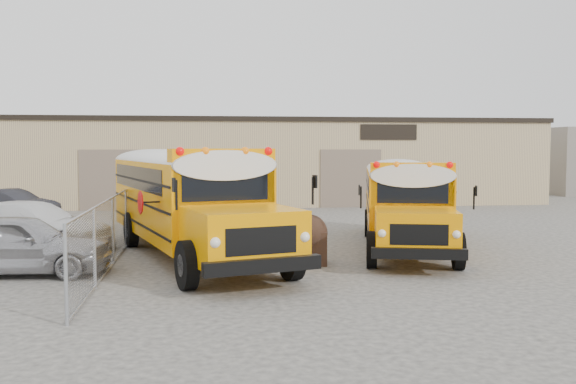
{
  "coord_description": "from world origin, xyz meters",
  "views": [
    {
      "loc": [
        -3.65,
        -17.4,
        3.11
      ],
      "look_at": [
        -0.75,
        4.04,
        1.6
      ],
      "focal_mm": 40.0,
      "sensor_mm": 36.0,
      "label": 1
    }
  ],
  "objects": [
    {
      "name": "ground",
      "position": [
        0.0,
        0.0,
        0.0
      ],
      "size": [
        120.0,
        120.0,
        0.0
      ],
      "primitive_type": "plane",
      "color": "#3F3D3A",
      "rests_on": "ground"
    },
    {
      "name": "warehouse",
      "position": [
        -0.0,
        19.99,
        2.37
      ],
      "size": [
        30.2,
        10.2,
        4.67
      ],
      "color": "tan",
      "rests_on": "ground"
    },
    {
      "name": "chainlink_fence",
      "position": [
        -6.0,
        3.0,
        0.9
      ],
      "size": [
        0.07,
        18.07,
        1.81
      ],
      "color": "#989BA0",
      "rests_on": "ground"
    },
    {
      "name": "school_bus_left",
      "position": [
        -5.84,
        7.39,
        1.81
      ],
      "size": [
        5.47,
        10.97,
        3.12
      ],
      "color": "#F69500",
      "rests_on": "ground"
    },
    {
      "name": "school_bus_right",
      "position": [
        4.06,
        7.53,
        1.58
      ],
      "size": [
        4.46,
        9.62,
        2.74
      ],
      "color": "#F59200",
      "rests_on": "ground"
    },
    {
      "name": "tarp_bundle",
      "position": [
        -0.83,
        -0.73,
        0.68
      ],
      "size": [
        0.98,
        0.98,
        1.34
      ],
      "color": "black",
      "rests_on": "ground"
    },
    {
      "name": "car_silver",
      "position": [
        -8.1,
        -1.16,
        0.76
      ],
      "size": [
        4.59,
        2.16,
        1.52
      ],
      "primitive_type": "imported",
      "rotation": [
        0.0,
        0.0,
        1.49
      ],
      "color": "#A7A7AB",
      "rests_on": "ground"
    },
    {
      "name": "car_white",
      "position": [
        -8.73,
        2.86,
        0.73
      ],
      "size": [
        5.43,
        3.66,
        1.46
      ],
      "primitive_type": "imported",
      "rotation": [
        0.0,
        0.0,
        1.22
      ],
      "color": "white",
      "rests_on": "ground"
    },
    {
      "name": "car_dark",
      "position": [
        -11.6,
        10.65,
        0.68
      ],
      "size": [
        4.37,
        2.99,
        1.36
      ],
      "primitive_type": "imported",
      "rotation": [
        0.0,
        0.0,
        1.16
      ],
      "color": "#222227",
      "rests_on": "ground"
    }
  ]
}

